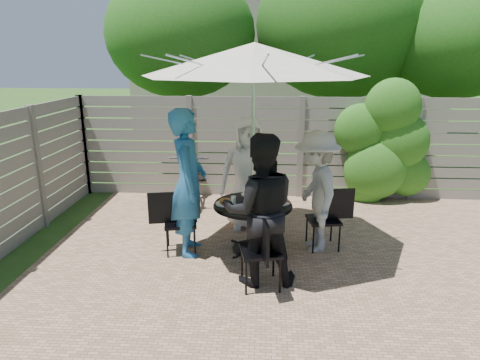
# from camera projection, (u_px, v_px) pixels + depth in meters

# --- Properties ---
(backyard_envelope) EXTENTS (60.00, 60.00, 5.00)m
(backyard_envelope) POSITION_uv_depth(u_px,v_px,m) (290.00, 53.00, 14.20)
(backyard_envelope) COLOR #2C4A17
(backyard_envelope) RESTS_ON ground
(patio_table) EXTENTS (1.14, 1.14, 0.67)m
(patio_table) POSITION_uv_depth(u_px,v_px,m) (253.00, 218.00, 5.64)
(patio_table) COLOR black
(patio_table) RESTS_ON ground
(umbrella) EXTENTS (3.09, 3.09, 2.68)m
(umbrella) POSITION_uv_depth(u_px,v_px,m) (254.00, 59.00, 5.08)
(umbrella) COLOR silver
(umbrella) RESTS_ON ground
(chair_back) EXTENTS (0.51, 0.68, 0.89)m
(chair_back) POSITION_uv_depth(u_px,v_px,m) (247.00, 207.00, 6.62)
(chair_back) COLOR black
(chair_back) RESTS_ON ground
(person_back) EXTENTS (0.89, 0.64, 1.69)m
(person_back) POSITION_uv_depth(u_px,v_px,m) (248.00, 174.00, 6.33)
(person_back) COLOR silver
(person_back) RESTS_ON ground
(chair_left) EXTENTS (0.64, 0.48, 0.85)m
(chair_left) POSITION_uv_depth(u_px,v_px,m) (180.00, 235.00, 5.64)
(chair_left) COLOR black
(chair_left) RESTS_ON ground
(person_left) EXTENTS (0.54, 0.75, 1.92)m
(person_left) POSITION_uv_depth(u_px,v_px,m) (188.00, 183.00, 5.45)
(person_left) COLOR #2567A0
(person_left) RESTS_ON ground
(chair_front) EXTENTS (0.50, 0.68, 0.90)m
(chair_front) POSITION_uv_depth(u_px,v_px,m) (261.00, 266.00, 4.77)
(chair_front) COLOR black
(chair_front) RESTS_ON ground
(person_front) EXTENTS (0.93, 0.76, 1.75)m
(person_front) POSITION_uv_depth(u_px,v_px,m) (260.00, 211.00, 4.73)
(person_front) COLOR black
(person_front) RESTS_ON ground
(chair_right) EXTENTS (0.63, 0.47, 0.84)m
(chair_right) POSITION_uv_depth(u_px,v_px,m) (324.00, 231.00, 5.76)
(chair_right) COLOR black
(chair_right) RESTS_ON ground
(person_right) EXTENTS (0.73, 1.11, 1.62)m
(person_right) POSITION_uv_depth(u_px,v_px,m) (316.00, 192.00, 5.59)
(person_right) COLOR #ABA9A6
(person_right) RESTS_ON ground
(plate_back) EXTENTS (0.26, 0.26, 0.06)m
(plate_back) POSITION_uv_depth(u_px,v_px,m) (250.00, 193.00, 5.92)
(plate_back) COLOR white
(plate_back) RESTS_ON patio_table
(plate_left) EXTENTS (0.26, 0.26, 0.06)m
(plate_left) POSITION_uv_depth(u_px,v_px,m) (225.00, 202.00, 5.55)
(plate_left) COLOR white
(plate_left) RESTS_ON patio_table
(plate_front) EXTENTS (0.26, 0.26, 0.06)m
(plate_front) POSITION_uv_depth(u_px,v_px,m) (256.00, 211.00, 5.23)
(plate_front) COLOR white
(plate_front) RESTS_ON patio_table
(plate_right) EXTENTS (0.26, 0.26, 0.06)m
(plate_right) POSITION_uv_depth(u_px,v_px,m) (280.00, 201.00, 5.60)
(plate_right) COLOR white
(plate_right) RESTS_ON patio_table
(plate_extra) EXTENTS (0.24, 0.24, 0.06)m
(plate_extra) POSITION_uv_depth(u_px,v_px,m) (270.00, 209.00, 5.30)
(plate_extra) COLOR white
(plate_extra) RESTS_ON patio_table
(glass_left) EXTENTS (0.07, 0.07, 0.14)m
(glass_left) POSITION_uv_depth(u_px,v_px,m) (233.00, 201.00, 5.45)
(glass_left) COLOR silver
(glass_left) RESTS_ON patio_table
(glass_front) EXTENTS (0.07, 0.07, 0.14)m
(glass_front) POSITION_uv_depth(u_px,v_px,m) (263.00, 205.00, 5.32)
(glass_front) COLOR silver
(glass_front) RESTS_ON patio_table
(glass_right) EXTENTS (0.07, 0.07, 0.14)m
(glass_right) POSITION_uv_depth(u_px,v_px,m) (272.00, 195.00, 5.68)
(glass_right) COLOR silver
(glass_right) RESTS_ON patio_table
(syrup_jug) EXTENTS (0.09, 0.09, 0.16)m
(syrup_jug) POSITION_uv_depth(u_px,v_px,m) (248.00, 197.00, 5.61)
(syrup_jug) COLOR #59280C
(syrup_jug) RESTS_ON patio_table
(coffee_cup) EXTENTS (0.08, 0.08, 0.12)m
(coffee_cup) POSITION_uv_depth(u_px,v_px,m) (259.00, 194.00, 5.78)
(coffee_cup) COLOR #C6B293
(coffee_cup) RESTS_ON patio_table
(bicycle) EXTENTS (0.70, 1.82, 0.94)m
(bicycle) POSITION_uv_depth(u_px,v_px,m) (194.00, 177.00, 7.55)
(bicycle) COLOR #333338
(bicycle) RESTS_ON ground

